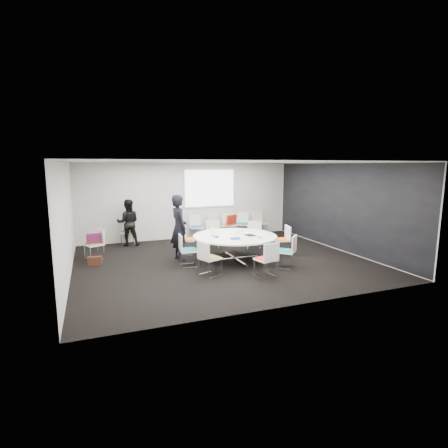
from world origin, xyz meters
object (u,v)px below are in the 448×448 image
object	(u,v)px
chair_ring_a	(281,245)
chair_back_a	(196,232)
person_back	(128,223)
person_main	(179,228)
chair_ring_f	(210,265)
brown_bag	(95,261)
conference_table	(235,241)
chair_back_b	(217,230)
chair_ring_g	(266,266)
chair_back_e	(260,227)
maroon_bag	(94,238)
chair_back_c	(229,229)
laptop	(217,236)
chair_ring_h	(287,258)
chair_back_d	(243,228)
cup	(237,232)
chair_ring_b	(254,240)
chair_ring_e	(188,256)
chair_ring_d	(189,245)
chair_spare_left	(95,250)
chair_person_back	(128,236)
chair_ring_c	(213,240)

from	to	relation	value
chair_ring_a	chair_back_a	size ratio (longest dim) A/B	1.00
chair_back_a	person_back	bearing A→B (deg)	8.17
person_main	person_back	bearing A→B (deg)	17.95
chair_ring_f	brown_bag	xyz separation A→B (m)	(-2.65, 2.00, -0.16)
conference_table	chair_back_b	size ratio (longest dim) A/B	2.72
chair_ring_g	chair_back_e	bearing A→B (deg)	53.48
person_main	maroon_bag	size ratio (longest dim) A/B	4.73
chair_ring_a	chair_back_c	xyz separation A→B (m)	(-0.51, 3.07, 0.00)
chair_ring_a	laptop	size ratio (longest dim) A/B	2.88
chair_ring_a	chair_ring_g	bearing A→B (deg)	151.52
laptop	chair_back_b	bearing A→B (deg)	-26.69
chair_ring_h	chair_back_d	distance (m)	4.43
chair_back_d	cup	world-z (taller)	chair_back_d
chair_ring_b	chair_ring_h	size ratio (longest dim) A/B	1.00
chair_ring_f	brown_bag	size ratio (longest dim) A/B	2.44
conference_table	chair_ring_e	xyz separation A→B (m)	(-1.42, -0.12, -0.28)
chair_back_d	cup	xyz separation A→B (m)	(-1.51, -2.96, 0.50)
chair_ring_d	chair_back_c	size ratio (longest dim) A/B	1.00
chair_ring_h	cup	xyz separation A→B (m)	(-0.84, 1.42, 0.50)
chair_spare_left	conference_table	bearing A→B (deg)	-136.39
chair_ring_a	chair_person_back	xyz separation A→B (m)	(-4.26, 3.07, 0.00)
chair_ring_d	chair_person_back	xyz separation A→B (m)	(-1.61, 2.02, 0.00)
chair_ring_c	chair_back_e	distance (m)	2.94
chair_ring_e	chair_back_d	distance (m)	4.54
chair_back_c	person_back	world-z (taller)	person_back
chair_ring_a	chair_ring_h	world-z (taller)	same
chair_back_d	person_main	size ratio (longest dim) A/B	0.46
person_back	conference_table	bearing A→B (deg)	138.51
chair_back_a	chair_back_c	distance (m)	1.32
chair_spare_left	chair_person_back	distance (m)	1.99
chair_ring_c	chair_ring_h	bearing A→B (deg)	134.80
chair_ring_g	chair_person_back	size ratio (longest dim) A/B	1.00
chair_ring_h	chair_ring_c	bearing A→B (deg)	66.32
chair_back_a	chair_back_d	xyz separation A→B (m)	(1.88, -0.00, 0.00)
chair_ring_f	cup	world-z (taller)	chair_ring_f
person_back	chair_back_d	bearing A→B (deg)	-170.42
conference_table	chair_ring_g	bearing A→B (deg)	-85.93
chair_back_e	person_main	size ratio (longest dim) A/B	0.46
chair_ring_g	chair_back_d	xyz separation A→B (m)	(1.55, 4.90, 0.00)
chair_ring_d	chair_spare_left	distance (m)	2.75
chair_back_a	cup	size ratio (longest dim) A/B	9.78
chair_back_e	laptop	bearing A→B (deg)	42.33
chair_ring_f	cup	bearing A→B (deg)	115.44
person_main	laptop	size ratio (longest dim) A/B	6.19
chair_ring_a	chair_ring_c	bearing A→B (deg)	58.70
chair_back_b	maroon_bag	xyz separation A→B (m)	(-4.37, -1.65, 0.34)
chair_back_c	brown_bag	size ratio (longest dim) A/B	2.44
conference_table	chair_ring_e	size ratio (longest dim) A/B	2.72
chair_ring_b	chair_spare_left	distance (m)	4.93
chair_ring_g	chair_back_b	world-z (taller)	same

